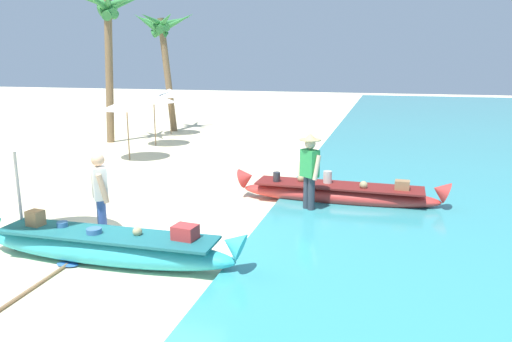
# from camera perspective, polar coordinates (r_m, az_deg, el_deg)

# --- Properties ---
(ground_plane) EXTENTS (80.00, 80.00, 0.00)m
(ground_plane) POSITION_cam_1_polar(r_m,az_deg,el_deg) (8.95, -13.62, -7.99)
(ground_plane) COLOR beige
(boat_cyan_foreground) EXTENTS (4.51, 0.74, 0.77)m
(boat_cyan_foreground) POSITION_cam_1_polar(r_m,az_deg,el_deg) (8.08, -16.81, -8.36)
(boat_cyan_foreground) COLOR #33B2BC
(boat_cyan_foreground) RESTS_ON ground
(boat_red_midground) EXTENTS (4.62, 0.86, 0.74)m
(boat_red_midground) POSITION_cam_1_polar(r_m,az_deg,el_deg) (10.94, 9.49, -2.55)
(boat_red_midground) COLOR red
(boat_red_midground) RESTS_ON ground
(person_vendor_hatted) EXTENTS (0.55, 0.49, 1.68)m
(person_vendor_hatted) POSITION_cam_1_polar(r_m,az_deg,el_deg) (10.05, 6.21, 0.34)
(person_vendor_hatted) COLOR #333842
(person_vendor_hatted) RESTS_ON ground
(person_tourist_customer) EXTENTS (0.50, 0.55, 1.60)m
(person_tourist_customer) POSITION_cam_1_polar(r_m,az_deg,el_deg) (8.76, -17.57, -2.51)
(person_tourist_customer) COLOR #3D5BA8
(person_tourist_customer) RESTS_ON ground
(patio_umbrella_large) EXTENTS (2.06, 2.06, 2.22)m
(patio_umbrella_large) POSITION_cam_1_polar(r_m,az_deg,el_deg) (8.89, -26.42, 4.29)
(patio_umbrella_large) COLOR #B7B7BC
(patio_umbrella_large) RESTS_ON ground
(parasol_row_0) EXTENTS (1.60, 1.60, 1.91)m
(parasol_row_0) POSITION_cam_1_polar(r_m,az_deg,el_deg) (15.88, -14.76, 7.46)
(parasol_row_0) COLOR #8E6B47
(parasol_row_0) RESTS_ON ground
(parasol_row_1) EXTENTS (1.60, 1.60, 1.91)m
(parasol_row_1) POSITION_cam_1_polar(r_m,az_deg,el_deg) (18.36, -11.77, 8.29)
(parasol_row_1) COLOR #8E6B47
(parasol_row_1) RESTS_ON ground
(parasol_row_2) EXTENTS (1.60, 1.60, 1.91)m
(parasol_row_2) POSITION_cam_1_polar(r_m,az_deg,el_deg) (21.05, -9.98, 8.91)
(parasol_row_2) COLOR #8E6B47
(parasol_row_2) RESTS_ON ground
(palm_tree_tall_inland) EXTENTS (2.92, 2.66, 5.14)m
(palm_tree_tall_inland) POSITION_cam_1_polar(r_m,az_deg,el_deg) (22.20, -10.73, 15.41)
(palm_tree_tall_inland) COLOR brown
(palm_tree_tall_inland) RESTS_ON ground
(palm_tree_leaning_seaward) EXTENTS (2.50, 2.99, 5.57)m
(palm_tree_leaning_seaward) POSITION_cam_1_polar(r_m,az_deg,el_deg) (19.46, -16.74, 16.57)
(palm_tree_leaning_seaward) COLOR brown
(palm_tree_leaning_seaward) RESTS_ON ground
(paddle) EXTENTS (0.37, 1.86, 0.05)m
(paddle) POSITION_cam_1_polar(r_m,az_deg,el_deg) (7.84, -23.41, -11.55)
(paddle) COLOR #8E6B47
(paddle) RESTS_ON ground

